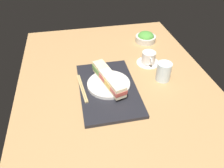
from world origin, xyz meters
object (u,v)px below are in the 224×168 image
(salad_bowl, at_px, (146,38))
(chopsticks_pair, at_px, (82,88))
(sandwich_plate, at_px, (109,84))
(drinking_glass, at_px, (164,71))
(sandwich_nearmost, at_px, (101,69))
(sandwich_inner_near, at_px, (106,75))
(sandwich_farmost, at_px, (118,89))
(coffee_cup, at_px, (149,58))
(sandwich_inner_far, at_px, (111,82))

(salad_bowl, distance_m, chopsticks_pair, 0.63)
(sandwich_plate, xyz_separation_m, drinking_glass, (-0.02, 0.29, 0.02))
(sandwich_nearmost, distance_m, sandwich_inner_near, 0.06)
(salad_bowl, height_order, drinking_glass, drinking_glass)
(drinking_glass, bearing_deg, sandwich_plate, -86.76)
(sandwich_inner_near, distance_m, sandwich_farmost, 0.12)
(coffee_cup, bearing_deg, chopsticks_pair, -66.60)
(sandwich_nearmost, bearing_deg, salad_bowl, 133.66)
(chopsticks_pair, bearing_deg, sandwich_nearmost, 128.45)
(sandwich_nearmost, bearing_deg, sandwich_inner_far, 16.06)
(chopsticks_pair, bearing_deg, sandwich_plate, 89.01)
(sandwich_farmost, height_order, coffee_cup, sandwich_farmost)
(chopsticks_pair, relative_size, coffee_cup, 1.58)
(sandwich_inner_far, bearing_deg, chopsticks_pair, -102.58)
(sandwich_plate, distance_m, sandwich_nearmost, 0.10)
(sandwich_nearmost, bearing_deg, sandwich_farmost, 16.06)
(sandwich_plate, height_order, sandwich_inner_near, sandwich_inner_near)
(sandwich_plate, relative_size, salad_bowl, 1.56)
(coffee_cup, relative_size, drinking_glass, 1.35)
(sandwich_nearmost, xyz_separation_m, sandwich_farmost, (0.17, 0.05, -0.00))
(sandwich_nearmost, xyz_separation_m, sandwich_inner_far, (0.12, 0.03, -0.00))
(sandwich_plate, xyz_separation_m, sandwich_nearmost, (-0.09, -0.02, 0.04))
(sandwich_plate, distance_m, sandwich_inner_far, 0.05)
(sandwich_inner_far, bearing_deg, sandwich_plate, -163.94)
(sandwich_farmost, bearing_deg, sandwich_inner_far, -163.94)
(coffee_cup, bearing_deg, salad_bowl, 164.95)
(sandwich_inner_near, relative_size, salad_bowl, 0.71)
(sandwich_nearmost, relative_size, sandwich_inner_near, 0.99)
(sandwich_farmost, bearing_deg, sandwich_plate, -163.94)
(sandwich_nearmost, height_order, sandwich_inner_far, sandwich_nearmost)
(sandwich_farmost, height_order, drinking_glass, drinking_glass)
(sandwich_inner_far, relative_size, coffee_cup, 0.73)
(sandwich_inner_far, bearing_deg, coffee_cup, 128.24)
(salad_bowl, bearing_deg, sandwich_inner_far, -35.43)
(sandwich_plate, distance_m, chopsticks_pair, 0.13)
(sandwich_nearmost, relative_size, salad_bowl, 0.71)
(salad_bowl, bearing_deg, coffee_cup, -15.05)
(drinking_glass, bearing_deg, sandwich_nearmost, -102.57)
(sandwich_inner_near, xyz_separation_m, sandwich_inner_far, (0.06, 0.02, -0.00))
(sandwich_plate, relative_size, sandwich_farmost, 2.24)
(sandwich_nearmost, height_order, sandwich_inner_near, sandwich_nearmost)
(sandwich_inner_far, relative_size, salad_bowl, 0.72)
(sandwich_inner_far, height_order, salad_bowl, sandwich_inner_far)
(sandwich_farmost, xyz_separation_m, salad_bowl, (-0.52, 0.31, -0.03))
(sandwich_inner_near, height_order, sandwich_farmost, same)
(sandwich_inner_near, height_order, chopsticks_pair, sandwich_inner_near)
(sandwich_inner_far, height_order, sandwich_farmost, same)
(sandwich_plate, xyz_separation_m, salad_bowl, (-0.43, 0.33, 0.00))
(sandwich_inner_far, distance_m, chopsticks_pair, 0.15)
(sandwich_inner_far, height_order, chopsticks_pair, sandwich_inner_far)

